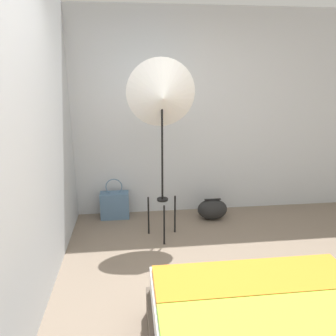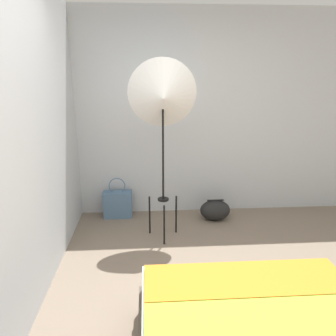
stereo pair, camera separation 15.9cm
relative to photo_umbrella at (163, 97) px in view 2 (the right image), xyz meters
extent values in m
plane|color=#756656|center=(0.31, -1.46, -1.59)|extent=(14.00, 14.00, 0.00)
cube|color=#B7BCC1|center=(0.31, 0.76, -0.29)|extent=(8.00, 0.05, 2.60)
cube|color=#B7BCC1|center=(-1.08, -0.46, -0.29)|extent=(0.05, 8.00, 2.60)
cube|color=#84B72D|center=(0.48, -1.93, -1.14)|extent=(1.39, 0.41, 0.04)
cube|color=orange|center=(0.48, -1.52, -1.14)|extent=(1.39, 0.41, 0.04)
cylinder|color=black|center=(0.00, -0.18, -1.36)|extent=(0.02, 0.02, 0.46)
cylinder|color=black|center=(-0.16, 0.09, -1.36)|extent=(0.02, 0.02, 0.46)
cylinder|color=black|center=(0.16, 0.09, -1.36)|extent=(0.02, 0.02, 0.46)
cylinder|color=black|center=(0.00, 0.00, -1.13)|extent=(0.13, 0.13, 0.02)
cylinder|color=black|center=(0.00, 0.00, -0.56)|extent=(0.02, 0.02, 1.14)
cone|color=white|center=(0.00, 0.00, 0.01)|extent=(0.74, 0.37, 0.77)
cube|color=slate|center=(-0.56, 0.59, -1.42)|extent=(0.36, 0.18, 0.35)
torus|color=slate|center=(-0.56, 0.59, -1.16)|extent=(0.21, 0.01, 0.21)
ellipsoid|color=black|center=(0.69, 0.40, -1.46)|extent=(0.38, 0.26, 0.26)
cube|color=black|center=(0.69, 0.40, -1.32)|extent=(0.21, 0.04, 0.01)
camera|label=1|loc=(-0.34, -3.41, 0.24)|focal=35.00mm
camera|label=2|loc=(-0.18, -3.42, 0.24)|focal=35.00mm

